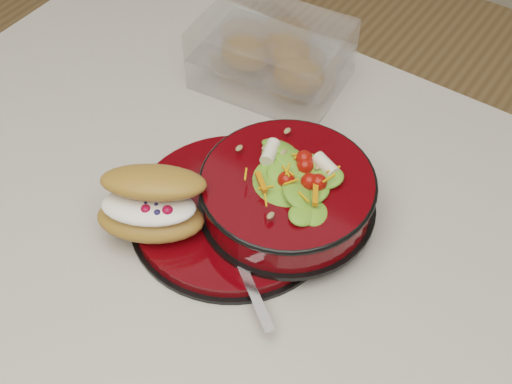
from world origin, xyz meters
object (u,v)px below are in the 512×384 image
Objects in this scene: salad_bowl at (288,189)px; pastry_box at (273,55)px; croissant at (152,204)px; dinner_plate at (233,212)px; fork at (244,272)px.

salad_bowl reaches higher than pastry_box.
pastry_box is at bearing 68.57° from croissant.
pastry_box is (-0.05, 0.32, -0.01)m from croissant.
salad_bowl is 0.16m from croissant.
pastry_box reaches higher than dinner_plate.
croissant is 0.32m from pastry_box.
croissant is 0.66× the size of pastry_box.
fork is (0.13, 0.00, -0.03)m from croissant.
salad_bowl is at bearing -59.35° from pastry_box.
salad_bowl is 1.48× the size of croissant.
dinner_plate is 1.18× the size of pastry_box.
fork reaches higher than dinner_plate.
salad_bowl reaches higher than fork.
croissant is at bearing -88.68° from pastry_box.
fork is at bearing -83.41° from salad_bowl.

